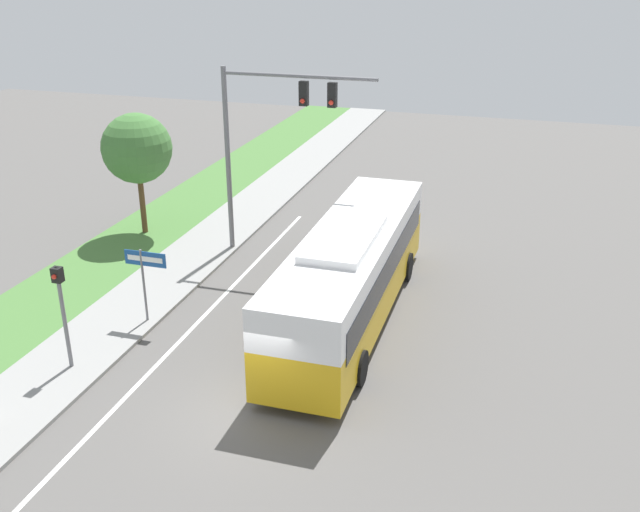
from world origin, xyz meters
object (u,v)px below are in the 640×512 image
at_px(bus, 351,269).
at_px(signal_gantry, 267,127).
at_px(street_sign, 145,271).
at_px(pedestrian_signal, 62,302).

relative_size(bus, signal_gantry, 1.61).
bearing_deg(street_sign, pedestrian_signal, -103.83).
relative_size(signal_gantry, street_sign, 2.82).
xyz_separation_m(bus, signal_gantry, (-4.58, 4.59, 3.42)).
bearing_deg(pedestrian_signal, street_sign, 76.17).
distance_m(signal_gantry, street_sign, 7.79).
bearing_deg(bus, signal_gantry, 134.89).
distance_m(bus, signal_gantry, 7.33).
height_order(signal_gantry, street_sign, signal_gantry).
xyz_separation_m(pedestrian_signal, street_sign, (0.79, 3.23, -0.31)).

